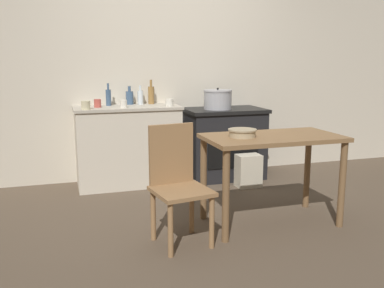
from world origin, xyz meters
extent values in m
plane|color=brown|center=(0.00, 0.00, 0.00)|extent=(14.00, 14.00, 0.00)
cube|color=beige|center=(0.00, 1.58, 1.27)|extent=(8.00, 0.07, 2.55)
cube|color=beige|center=(-0.50, 1.28, 0.42)|extent=(1.11, 0.53, 0.85)
cube|color=#B6AD9C|center=(-0.50, 1.28, 0.86)|extent=(1.14, 0.56, 0.03)
cube|color=black|center=(0.62, 1.26, 0.39)|extent=(0.87, 0.58, 0.78)
cube|color=black|center=(0.62, 1.26, 0.80)|extent=(0.91, 0.62, 0.04)
cube|color=black|center=(0.62, 0.97, 0.34)|extent=(0.61, 0.01, 0.33)
cube|color=olive|center=(0.46, -0.23, 0.74)|extent=(1.12, 0.61, 0.03)
cylinder|color=brown|center=(-0.05, -0.49, 0.36)|extent=(0.06, 0.06, 0.72)
cylinder|color=brown|center=(0.97, -0.49, 0.36)|extent=(0.06, 0.06, 0.72)
cylinder|color=brown|center=(-0.05, 0.02, 0.36)|extent=(0.06, 0.06, 0.72)
cylinder|color=brown|center=(0.97, 0.02, 0.36)|extent=(0.06, 0.06, 0.72)
cube|color=#997047|center=(-0.38, -0.43, 0.41)|extent=(0.46, 0.46, 0.03)
cube|color=#997047|center=(-0.41, -0.25, 0.66)|extent=(0.36, 0.09, 0.46)
cylinder|color=#997047|center=(-0.52, -0.62, 0.20)|extent=(0.04, 0.04, 0.40)
cylinder|color=#997047|center=(-0.19, -0.57, 0.20)|extent=(0.04, 0.04, 0.40)
cylinder|color=#997047|center=(-0.57, -0.29, 0.20)|extent=(0.04, 0.04, 0.40)
cylinder|color=#997047|center=(-0.24, -0.24, 0.20)|extent=(0.04, 0.04, 0.40)
cube|color=beige|center=(0.73, 0.79, 0.18)|extent=(0.26, 0.18, 0.36)
cylinder|color=#A8A8AD|center=(0.53, 1.22, 0.92)|extent=(0.32, 0.32, 0.20)
cylinder|color=#A8A8AD|center=(0.53, 1.22, 1.03)|extent=(0.33, 0.33, 0.02)
sphere|color=black|center=(0.53, 1.22, 1.05)|extent=(0.02, 0.02, 0.02)
cylinder|color=tan|center=(0.19, -0.22, 0.79)|extent=(0.21, 0.21, 0.07)
cylinder|color=tan|center=(0.19, -0.22, 0.82)|extent=(0.23, 0.23, 0.01)
cylinder|color=#3D5675|center=(-0.69, 1.40, 0.97)|extent=(0.06, 0.06, 0.18)
cylinder|color=#3D5675|center=(-0.69, 1.40, 1.09)|extent=(0.02, 0.02, 0.07)
cylinder|color=olive|center=(-0.20, 1.45, 0.98)|extent=(0.07, 0.07, 0.20)
cylinder|color=olive|center=(-0.20, 1.45, 1.11)|extent=(0.03, 0.03, 0.08)
cylinder|color=silver|center=(-0.33, 1.43, 0.96)|extent=(0.07, 0.07, 0.15)
cylinder|color=silver|center=(-0.33, 1.43, 1.06)|extent=(0.02, 0.02, 0.06)
cylinder|color=#3D5675|center=(-0.44, 1.47, 0.95)|extent=(0.08, 0.08, 0.15)
cylinder|color=#3D5675|center=(-0.44, 1.47, 1.05)|extent=(0.03, 0.03, 0.06)
cylinder|color=beige|center=(-0.95, 1.09, 0.92)|extent=(0.09, 0.09, 0.09)
cylinder|color=silver|center=(-0.56, 1.14, 0.92)|extent=(0.07, 0.07, 0.08)
cylinder|color=#B74C42|center=(-0.82, 1.26, 0.92)|extent=(0.07, 0.07, 0.09)
cylinder|color=silver|center=(-0.06, 1.16, 0.92)|extent=(0.08, 0.08, 0.08)
camera|label=1|loc=(-1.22, -3.35, 1.36)|focal=40.00mm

